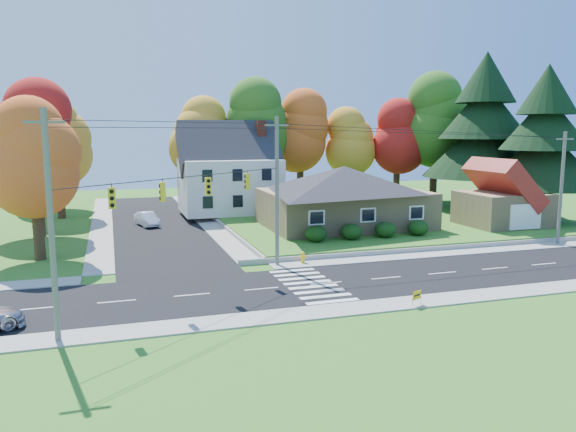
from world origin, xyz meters
name	(u,v)px	position (x,y,z in m)	size (l,w,h in m)	color
ground	(326,283)	(0.00, 0.00, 0.00)	(120.00, 120.00, 0.00)	#3D7923
road_main	(326,283)	(0.00, 0.00, 0.01)	(90.00, 8.00, 0.02)	black
road_cross	(155,223)	(-8.00, 26.00, 0.01)	(8.00, 44.00, 0.02)	black
sidewalk_north	(299,264)	(0.00, 5.00, 0.04)	(90.00, 2.00, 0.08)	#9C9A90
sidewalk_south	(362,308)	(0.00, -5.00, 0.04)	(90.00, 2.00, 0.08)	#9C9A90
lawn	(369,218)	(13.00, 21.00, 0.25)	(30.00, 30.00, 0.50)	#3D7923
ranch_house	(344,195)	(8.00, 16.00, 3.27)	(14.60, 10.60, 5.40)	tan
colonial_house	(230,173)	(0.04, 28.00, 4.58)	(10.40, 8.40, 9.60)	silver
garage	(503,200)	(22.00, 11.99, 2.84)	(7.30, 6.30, 4.60)	tan
hedge_row	(368,231)	(7.50, 9.80, 1.14)	(10.70, 1.70, 1.27)	#163A10
traffic_infrastructure	(316,196)	(-0.15, 1.35, 5.15)	(38.10, 10.66, 10.00)	#666059
tree_lot_0	(201,137)	(-2.00, 34.00, 8.31)	(6.72, 6.72, 12.51)	#3F2A19
tree_lot_1	(254,126)	(4.00, 33.00, 9.61)	(7.84, 7.84, 14.60)	#3F2A19
tree_lot_2	(300,131)	(10.00, 34.00, 8.96)	(7.28, 7.28, 13.56)	#3F2A19
tree_lot_3	(350,142)	(16.00, 33.00, 7.65)	(6.16, 6.16, 11.47)	#3F2A19
tree_lot_4	(398,137)	(22.00, 32.00, 8.31)	(6.72, 6.72, 12.51)	#3F2A19
tree_lot_5	(436,120)	(26.00, 30.00, 10.27)	(8.40, 8.40, 15.64)	#3F2A19
conifer_east_a	(484,127)	(27.00, 22.00, 9.39)	(12.80, 12.80, 16.96)	#3F2A19
conifer_east_b	(545,139)	(28.00, 14.00, 8.28)	(11.20, 11.20, 14.84)	#3F2A19
tree_west_0	(34,158)	(-17.00, 12.00, 7.15)	(6.16, 6.16, 11.47)	#3F2A19
tree_west_1	(34,138)	(-18.00, 22.00, 8.46)	(7.28, 7.28, 13.56)	#3F2A19
tree_west_2	(57,143)	(-17.00, 32.00, 7.81)	(6.72, 6.72, 12.51)	#3F2A19
tree_west_3	(44,130)	(-19.00, 40.00, 9.11)	(7.84, 7.84, 14.60)	#3F2A19
white_car	(147,219)	(-8.83, 24.18, 0.68)	(1.39, 3.98, 1.31)	silver
fire_hydrant	(303,258)	(0.34, 5.20, 0.41)	(0.48, 0.38, 0.85)	yellow
yard_sign	(417,295)	(2.87, -5.57, 0.59)	(0.61, 0.30, 0.83)	black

